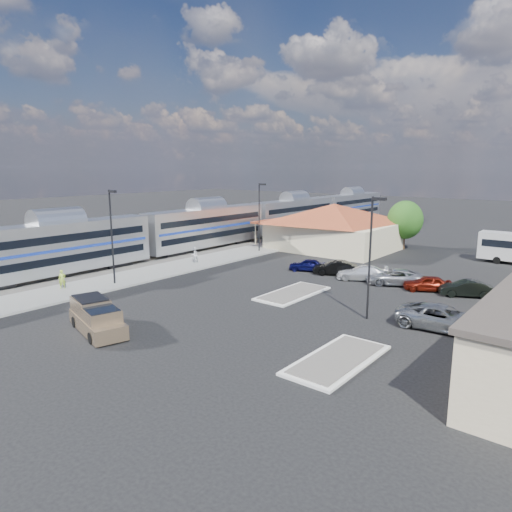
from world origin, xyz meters
The scene contains 22 objects.
ground centered at (0.00, 0.00, 0.00)m, with size 280.00×280.00×0.00m, color black.
railbed centered at (-21.00, 8.00, 0.06)m, with size 16.00×100.00×0.12m, color #4C4944.
platform centered at (-12.00, 6.00, 0.09)m, with size 5.50×92.00×0.18m, color gray.
passenger_train centered at (-18.00, 13.44, 2.87)m, with size 3.00×104.00×5.55m.
freight_cars centered at (-24.00, 10.74, 1.93)m, with size 2.80×46.00×4.00m.
station_depot centered at (-4.56, 24.00, 3.13)m, with size 18.35×12.24×6.20m.
traffic_island_south centered at (4.00, 2.00, 0.10)m, with size 3.30×7.50×0.21m.
traffic_island_north centered at (14.00, -8.00, 0.10)m, with size 3.30×7.50×0.21m.
lamp_plat_s centered at (-10.90, -6.00, 5.34)m, with size 1.08×0.25×9.00m.
lamp_plat_n centered at (-10.90, 16.00, 5.34)m, with size 1.08×0.25×9.00m.
lamp_lot centered at (12.10, 0.00, 5.34)m, with size 1.08×0.25×9.00m.
tree_depot centered at (3.00, 30.00, 4.02)m, with size 4.71×4.71×6.63m.
pickup_truck centered at (-1.00, -14.07, 0.98)m, with size 6.32×3.62×2.06m.
suv centered at (17.00, 1.14, 0.85)m, with size 2.82×6.11×1.70m, color #989B9F.
person_a centered at (-12.98, -10.09, 1.05)m, with size 0.63×0.42×1.74m, color #AFD141.
person_b centered at (-12.17, 5.51, 1.06)m, with size 0.86×0.67×1.76m, color white.
parked_car_a centered at (-0.01, 10.60, 0.68)m, with size 1.60×3.98×1.36m, color #0E0E47.
parked_car_b centered at (3.19, 10.90, 0.74)m, with size 1.57×4.50×1.48m, color black.
parked_car_c centered at (6.39, 10.60, 0.72)m, with size 2.03×4.99×1.45m, color white.
parked_car_d centered at (9.59, 10.90, 0.75)m, with size 2.49×5.40×1.50m, color #96989E.
parked_car_e centered at (12.79, 10.60, 0.70)m, with size 1.66×4.13×1.41m, color maroon.
parked_car_f centered at (15.99, 10.90, 0.71)m, with size 1.51×4.34×1.43m, color black.
Camera 1 is at (25.89, -30.16, 11.04)m, focal length 32.00 mm.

